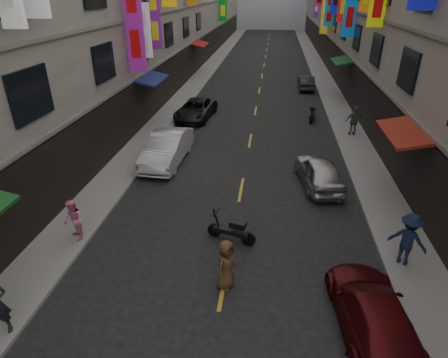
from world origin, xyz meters
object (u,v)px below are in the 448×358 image
(scooter_far_right, at_px, (312,114))
(car_right_mid, at_px, (319,172))
(pedestrian_lfar, at_px, (73,221))
(pedestrian_crossing, at_px, (226,265))
(car_left_far, at_px, (196,109))
(pedestrian_rfar, at_px, (354,121))
(car_right_near, at_px, (373,314))
(car_left_mid, at_px, (167,148))
(car_right_far, at_px, (306,83))
(pedestrian_rnear, at_px, (408,239))
(scooter_crossing, at_px, (232,230))

(scooter_far_right, relative_size, car_right_mid, 0.46)
(pedestrian_lfar, xyz_separation_m, pedestrian_crossing, (5.48, -1.51, -0.07))
(car_right_mid, bearing_deg, car_left_far, -60.04)
(pedestrian_rfar, bearing_deg, scooter_far_right, -65.07)
(scooter_far_right, bearing_deg, car_right_near, 101.38)
(car_left_far, height_order, car_right_mid, car_right_mid)
(car_left_mid, height_order, car_right_far, car_left_mid)
(car_left_far, relative_size, pedestrian_rfar, 2.60)
(car_right_near, height_order, car_right_mid, car_right_mid)
(car_left_far, height_order, car_right_far, car_left_far)
(car_right_far, bearing_deg, car_right_near, 88.79)
(pedestrian_crossing, bearing_deg, pedestrian_rnear, -46.29)
(pedestrian_rnear, bearing_deg, car_left_far, -24.97)
(pedestrian_crossing, bearing_deg, car_left_mid, 52.49)
(pedestrian_lfar, distance_m, pedestrian_crossing, 5.68)
(scooter_crossing, relative_size, pedestrian_crossing, 1.09)
(car_right_near, xyz_separation_m, pedestrian_crossing, (-3.92, 1.18, 0.19))
(scooter_far_right, xyz_separation_m, car_right_far, (0.13, 8.68, 0.14))
(pedestrian_rnear, xyz_separation_m, pedestrian_rfar, (0.43, 11.83, -0.03))
(pedestrian_rfar, distance_m, pedestrian_crossing, 14.76)
(scooter_far_right, height_order, car_right_far, car_right_far)
(car_right_mid, bearing_deg, pedestrian_lfar, 21.79)
(car_right_mid, distance_m, pedestrian_lfar, 10.34)
(car_left_mid, distance_m, pedestrian_rnear, 11.78)
(car_left_far, relative_size, pedestrian_crossing, 2.79)
(pedestrian_lfar, distance_m, pedestrian_rnear, 11.00)
(car_right_far, relative_size, pedestrian_rnear, 1.98)
(scooter_crossing, xyz_separation_m, pedestrian_rfar, (6.02, 11.25, 0.55))
(car_right_mid, bearing_deg, pedestrian_crossing, 54.55)
(car_left_far, height_order, car_right_near, car_left_far)
(pedestrian_lfar, relative_size, pedestrian_rnear, 0.85)
(scooter_crossing, distance_m, pedestrian_crossing, 2.28)
(pedestrian_lfar, bearing_deg, car_right_mid, 80.83)
(scooter_crossing, xyz_separation_m, car_left_mid, (-4.00, 6.24, 0.33))
(scooter_far_right, relative_size, car_left_far, 0.40)
(car_right_far, bearing_deg, pedestrian_lfar, 66.98)
(car_right_mid, relative_size, pedestrian_crossing, 2.41)
(car_right_near, bearing_deg, car_left_far, -70.11)
(scooter_far_right, height_order, car_left_far, car_left_far)
(pedestrian_lfar, bearing_deg, car_left_far, 133.40)
(scooter_crossing, bearing_deg, car_right_near, -114.05)
(car_right_near, relative_size, car_right_far, 1.20)
(scooter_far_right, distance_m, pedestrian_rfar, 3.58)
(car_left_mid, height_order, pedestrian_rfar, pedestrian_rfar)
(pedestrian_rnear, relative_size, pedestrian_rfar, 1.03)
(scooter_far_right, bearing_deg, pedestrian_lfar, 68.90)
(car_right_near, distance_m, pedestrian_crossing, 4.10)
(car_left_far, relative_size, pedestrian_lfar, 2.97)
(car_right_far, bearing_deg, car_left_mid, 62.92)
(car_right_mid, bearing_deg, scooter_far_right, -102.71)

